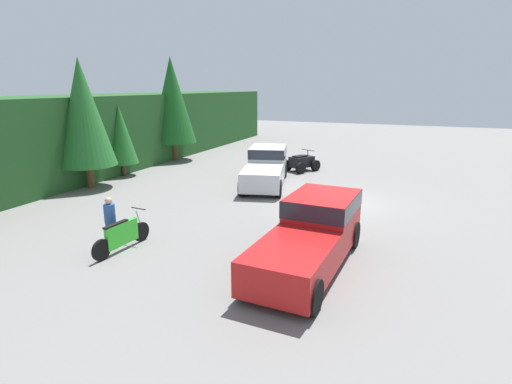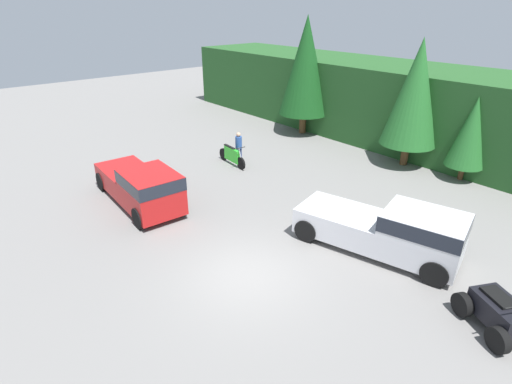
{
  "view_description": "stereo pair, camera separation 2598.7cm",
  "coord_description": "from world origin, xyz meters",
  "px_view_note": "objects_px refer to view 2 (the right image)",
  "views": [
    {
      "loc": [
        -17.46,
        -2.92,
        5.1
      ],
      "look_at": [
        -3.03,
        2.96,
        0.95
      ],
      "focal_mm": 28.0,
      "sensor_mm": 36.0,
      "label": 1
    },
    {
      "loc": [
        8.13,
        -6.51,
        7.91
      ],
      "look_at": [
        -3.03,
        2.96,
        0.95
      ],
      "focal_mm": 28.0,
      "sensor_mm": 36.0,
      "label": 2
    }
  ],
  "objects_px": {
    "quad_atv": "(499,313)",
    "rider_person": "(239,146)",
    "pickup_truck_second": "(392,229)",
    "dirt_bike": "(232,156)",
    "pickup_truck_red": "(142,185)"
  },
  "relations": [
    {
      "from": "pickup_truck_second",
      "to": "dirt_bike",
      "type": "height_order",
      "value": "pickup_truck_second"
    },
    {
      "from": "pickup_truck_red",
      "to": "rider_person",
      "type": "bearing_deg",
      "value": 105.68
    },
    {
      "from": "pickup_truck_second",
      "to": "rider_person",
      "type": "relative_size",
      "value": 3.43
    },
    {
      "from": "pickup_truck_red",
      "to": "rider_person",
      "type": "height_order",
      "value": "pickup_truck_red"
    },
    {
      "from": "pickup_truck_second",
      "to": "quad_atv",
      "type": "bearing_deg",
      "value": -27.57
    },
    {
      "from": "pickup_truck_second",
      "to": "quad_atv",
      "type": "relative_size",
      "value": 2.45
    },
    {
      "from": "pickup_truck_second",
      "to": "quad_atv",
      "type": "xyz_separation_m",
      "value": [
        3.85,
        -0.88,
        -0.47
      ]
    },
    {
      "from": "pickup_truck_red",
      "to": "pickup_truck_second",
      "type": "bearing_deg",
      "value": 31.61
    },
    {
      "from": "dirt_bike",
      "to": "rider_person",
      "type": "relative_size",
      "value": 1.4
    },
    {
      "from": "quad_atv",
      "to": "rider_person",
      "type": "height_order",
      "value": "rider_person"
    },
    {
      "from": "quad_atv",
      "to": "rider_person",
      "type": "xyz_separation_m",
      "value": [
        -14.1,
        2.34,
        0.42
      ]
    },
    {
      "from": "pickup_truck_red",
      "to": "pickup_truck_second",
      "type": "distance_m",
      "value": 10.07
    },
    {
      "from": "dirt_bike",
      "to": "rider_person",
      "type": "height_order",
      "value": "rider_person"
    },
    {
      "from": "dirt_bike",
      "to": "quad_atv",
      "type": "relative_size",
      "value": 1.0
    },
    {
      "from": "dirt_bike",
      "to": "rider_person",
      "type": "xyz_separation_m",
      "value": [
        0.03,
        0.45,
        0.43
      ]
    }
  ]
}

